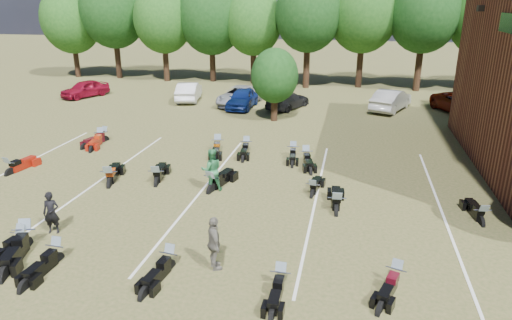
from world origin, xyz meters
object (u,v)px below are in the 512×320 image
(person_grey, at_px, (214,244))
(motorcycle_14, at_px, (105,141))
(motorcycle_3, at_px, (57,262))
(person_black, at_px, (51,213))
(person_green, at_px, (212,170))
(car_4, at_px, (242,98))
(motorcycle_0, at_px, (27,247))
(motorcycle_7, at_px, (11,174))
(car_0, at_px, (85,89))

(person_grey, distance_m, motorcycle_14, 15.55)
(motorcycle_3, height_order, motorcycle_14, motorcycle_14)
(person_black, height_order, person_grey, person_grey)
(person_grey, bearing_deg, person_green, -11.89)
(car_4, height_order, person_grey, person_grey)
(person_black, height_order, person_green, person_green)
(motorcycle_0, height_order, motorcycle_7, motorcycle_0)
(motorcycle_3, bearing_deg, car_0, 120.17)
(car_0, distance_m, person_green, 23.66)
(person_black, distance_m, motorcycle_14, 11.31)
(car_0, height_order, person_green, person_green)
(person_grey, bearing_deg, motorcycle_7, 34.61)
(motorcycle_14, bearing_deg, car_4, 72.57)
(person_grey, xyz_separation_m, motorcycle_0, (-6.63, -0.13, -0.89))
(person_grey, height_order, motorcycle_7, person_grey)
(car_4, relative_size, motorcycle_7, 1.94)
(car_0, distance_m, car_4, 14.13)
(car_4, xyz_separation_m, person_green, (2.48, -15.72, 0.21))
(motorcycle_3, relative_size, motorcycle_7, 0.94)
(motorcycle_3, bearing_deg, motorcycle_7, 137.74)
(person_black, height_order, motorcycle_0, person_black)
(car_4, distance_m, motorcycle_14, 11.73)
(car_0, distance_m, person_grey, 29.39)
(motorcycle_3, bearing_deg, person_green, 65.13)
(car_4, bearing_deg, motorcycle_14, -118.64)
(car_4, bearing_deg, motorcycle_7, -113.52)
(motorcycle_0, xyz_separation_m, motorcycle_14, (-3.73, 11.70, 0.00))
(motorcycle_7, bearing_deg, motorcycle_3, 145.33)
(motorcycle_3, bearing_deg, car_4, 88.78)
(person_grey, relative_size, motorcycle_7, 0.79)
(person_grey, xyz_separation_m, motorcycle_14, (-10.36, 11.57, -0.89))
(person_green, relative_size, motorcycle_14, 0.86)
(person_green, height_order, motorcycle_0, person_green)
(car_0, bearing_deg, person_grey, -27.37)
(motorcycle_0, xyz_separation_m, motorcycle_3, (1.54, -0.57, 0.00))
(person_green, distance_m, person_grey, 6.24)
(car_0, distance_m, motorcycle_7, 18.36)
(car_0, xyz_separation_m, person_black, (12.12, -21.82, 0.07))
(person_black, distance_m, person_grey, 6.46)
(car_4, height_order, motorcycle_7, car_4)
(car_4, height_order, motorcycle_14, car_4)
(motorcycle_0, bearing_deg, car_0, 99.95)
(motorcycle_7, relative_size, motorcycle_14, 1.02)
(car_4, bearing_deg, person_green, -79.20)
(car_0, bearing_deg, motorcycle_14, -30.54)
(motorcycle_0, height_order, motorcycle_3, motorcycle_0)
(car_0, xyz_separation_m, motorcycle_7, (6.51, -17.15, -0.71))
(car_4, xyz_separation_m, motorcycle_14, (-5.94, -10.09, -0.74))
(person_grey, height_order, motorcycle_14, person_grey)
(car_4, bearing_deg, person_black, -93.57)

